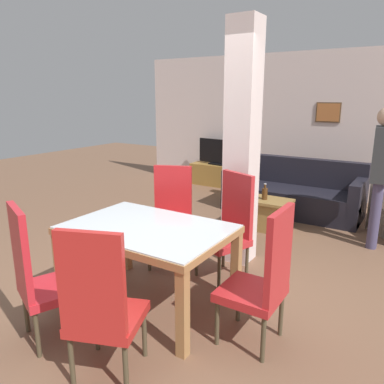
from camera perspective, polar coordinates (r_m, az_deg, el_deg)
The scene contains 15 objects.
ground_plane at distance 3.71m, azimuth -6.46°, elevation -16.42°, with size 18.00×18.00×0.00m, color brown.
back_wall at distance 7.57m, azimuth 17.03°, elevation 9.72°, with size 7.20×0.09×2.70m.
divider_pillar at distance 4.23m, azimuth 7.61°, elevation 6.91°, with size 0.32×0.32×2.70m.
dining_table at distance 3.44m, azimuth -6.75°, elevation -7.70°, with size 1.45×0.99×0.77m.
dining_chair_near_right at distance 2.62m, azimuth -13.73°, elevation -16.38°, with size 0.59×0.59×1.12m.
dining_chair_near_left at distance 3.16m, azimuth -22.30°, elevation -11.47°, with size 0.60×0.60×1.12m.
dining_chair_far_right at distance 3.98m, azimuth 5.67°, elevation -5.04°, with size 0.60×0.60×1.12m.
dining_chair_far_left at distance 4.31m, azimuth -3.19°, elevation -3.46°, with size 0.60×0.60×1.12m.
dining_chair_head_right at distance 2.94m, azimuth 10.83°, elevation -12.63°, with size 0.46×0.46×1.12m.
sofa at distance 6.45m, azimuth 15.12°, elevation -0.41°, with size 2.18×0.90×0.88m.
coffee_table at distance 5.57m, azimuth 10.88°, elevation -3.21°, with size 0.77×0.47×0.45m.
bottle at distance 5.46m, azimuth 11.02°, elevation -0.19°, with size 0.08×0.08×0.23m.
tv_stand at distance 8.12m, azimuth 4.00°, elevation 2.58°, with size 1.22×0.40×0.46m.
tv_screen at distance 8.03m, azimuth 4.06°, elevation 6.02°, with size 1.00×0.26×0.54m.
standing_person at distance 5.19m, azimuth 26.84°, elevation 3.29°, with size 0.26×0.40×1.77m.
Camera 1 is at (2.03, -2.45, 1.90)m, focal length 35.00 mm.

